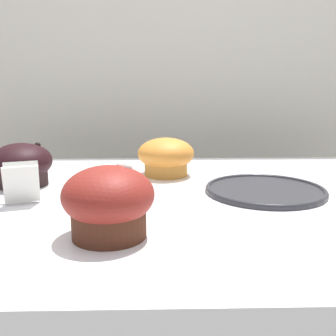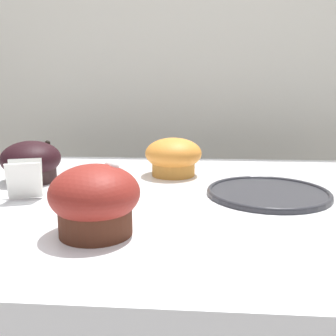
# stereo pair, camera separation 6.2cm
# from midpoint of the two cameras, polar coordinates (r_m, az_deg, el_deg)

# --- Properties ---
(wall_back) EXTENTS (3.20, 0.10, 1.80)m
(wall_back) POSITION_cam_midpoint_polar(r_m,az_deg,el_deg) (1.21, -0.76, 4.57)
(wall_back) COLOR beige
(wall_back) RESTS_ON ground
(muffin_back_left) EXTENTS (0.11, 0.11, 0.09)m
(muffin_back_left) POSITION_cam_midpoint_polar(r_m,az_deg,el_deg) (0.46, -12.46, -4.88)
(muffin_back_left) COLOR #4D2517
(muffin_back_left) RESTS_ON display_counter
(muffin_back_right) EXTENTS (0.11, 0.11, 0.07)m
(muffin_back_right) POSITION_cam_midpoint_polar(r_m,az_deg,el_deg) (0.76, -2.64, 1.65)
(muffin_back_right) COLOR #CC8635
(muffin_back_right) RESTS_ON display_counter
(muffin_front_left) EXTENTS (0.11, 0.11, 0.07)m
(muffin_front_left) POSITION_cam_midpoint_polar(r_m,az_deg,el_deg) (0.74, -22.77, 0.38)
(muffin_front_left) COLOR black
(muffin_front_left) RESTS_ON display_counter
(serving_plate) EXTENTS (0.20, 0.20, 0.01)m
(serving_plate) POSITION_cam_midpoint_polar(r_m,az_deg,el_deg) (0.66, 11.32, -3.15)
(serving_plate) COLOR #2D2D33
(serving_plate) RESTS_ON display_counter
(price_card) EXTENTS (0.06, 0.05, 0.06)m
(price_card) POSITION_cam_midpoint_polar(r_m,az_deg,el_deg) (0.63, -23.18, -2.04)
(price_card) COLOR white
(price_card) RESTS_ON display_counter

